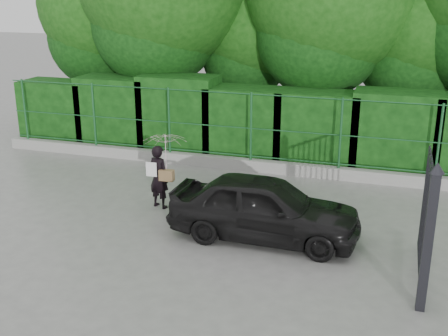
% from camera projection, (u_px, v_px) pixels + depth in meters
% --- Properties ---
extents(ground, '(80.00, 80.00, 0.00)m').
position_uv_depth(ground, '(171.00, 238.00, 10.97)').
color(ground, gray).
extents(kerb, '(14.00, 0.25, 0.30)m').
position_uv_depth(kerb, '(236.00, 164.00, 15.00)').
color(kerb, '#9E9E99').
rests_on(kerb, ground).
extents(fence, '(14.13, 0.06, 1.80)m').
position_uv_depth(fence, '(244.00, 126.00, 14.61)').
color(fence, '#1A5428').
rests_on(fence, kerb).
extents(hedge, '(14.20, 1.20, 2.27)m').
position_uv_depth(hedge, '(248.00, 123.00, 15.61)').
color(hedge, black).
rests_on(hedge, ground).
extents(gate, '(0.22, 2.33, 2.36)m').
position_uv_depth(gate, '(427.00, 226.00, 8.63)').
color(gate, '#222228').
rests_on(gate, ground).
extents(woman, '(0.94, 0.96, 1.68)m').
position_uv_depth(woman, '(164.00, 159.00, 12.15)').
color(woman, black).
rests_on(woman, ground).
extents(car, '(3.71, 1.54, 1.26)m').
position_uv_depth(car, '(264.00, 208.00, 10.80)').
color(car, black).
rests_on(car, ground).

